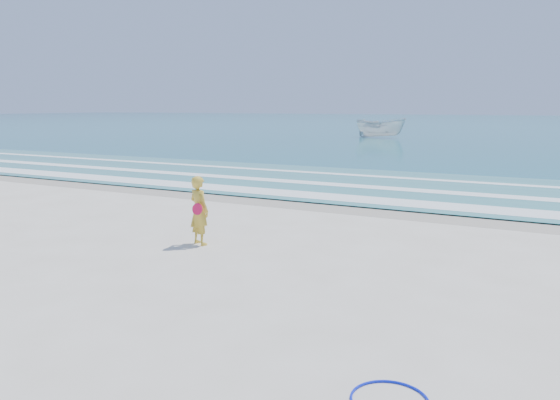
% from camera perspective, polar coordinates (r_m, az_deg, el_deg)
% --- Properties ---
extents(ground, '(400.00, 400.00, 0.00)m').
position_cam_1_polar(ground, '(10.40, -14.26, -8.44)').
color(ground, silver).
rests_on(ground, ground).
extents(wet_sand, '(400.00, 2.40, 0.00)m').
position_cam_1_polar(wet_sand, '(17.91, 5.26, -0.54)').
color(wet_sand, '#B2A893').
rests_on(wet_sand, ground).
extents(ocean, '(400.00, 190.00, 0.04)m').
position_cam_1_polar(ocean, '(112.54, 24.44, 7.30)').
color(ocean, '#19727F').
rests_on(ocean, ground).
extents(shallow, '(400.00, 10.00, 0.01)m').
position_cam_1_polar(shallow, '(22.55, 10.12, 1.59)').
color(shallow, '#59B7AD').
rests_on(shallow, ocean).
extents(foam_near, '(400.00, 1.40, 0.01)m').
position_cam_1_polar(foam_near, '(19.09, 6.75, 0.23)').
color(foam_near, white).
rests_on(foam_near, shallow).
extents(foam_mid, '(400.00, 0.90, 0.01)m').
position_cam_1_polar(foam_mid, '(21.79, 9.48, 1.35)').
color(foam_mid, white).
rests_on(foam_mid, shallow).
extents(foam_far, '(400.00, 0.60, 0.01)m').
position_cam_1_polar(foam_far, '(24.92, 11.86, 2.32)').
color(foam_far, white).
rests_on(foam_far, shallow).
extents(hoop, '(0.93, 0.93, 0.03)m').
position_cam_1_polar(hoop, '(6.49, 11.37, -19.82)').
color(hoop, '#0B1DD7').
rests_on(hoop, ground).
extents(boat, '(5.27, 2.19, 2.00)m').
position_cam_1_polar(boat, '(56.52, 10.46, 7.44)').
color(boat, silver).
rests_on(boat, ocean).
extents(woman, '(0.69, 0.56, 1.62)m').
position_cam_1_polar(woman, '(12.81, -8.44, -1.08)').
color(woman, gold).
rests_on(woman, ground).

